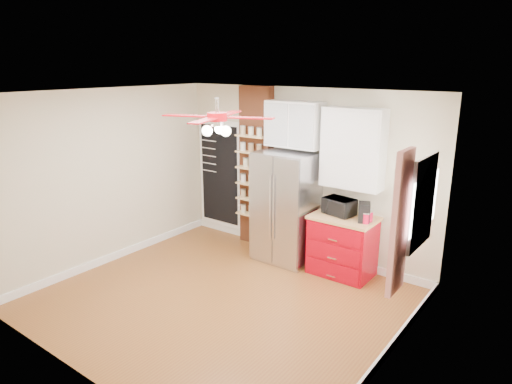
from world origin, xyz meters
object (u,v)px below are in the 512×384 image
Objects in this scene: ceiling_fan at (217,117)px; canister_left at (366,218)px; toaster_oven at (339,206)px; pantry_jar_oats at (246,162)px; coffee_maker at (364,212)px; fridge at (286,207)px; red_cabinet at (342,245)px.

ceiling_fan is 2.52m from canister_left.
ceiling_fan is 3.14× the size of toaster_oven.
pantry_jar_oats is at bearing -171.48° from toaster_oven.
fridge is at bearing 156.64° from coffee_maker.
pantry_jar_oats is (-1.78, 0.07, 0.42)m from toaster_oven.
red_cabinet is (0.97, 0.05, -0.42)m from fridge.
red_cabinet is 6.68× the size of pantry_jar_oats.
toaster_oven is 1.63× the size of coffee_maker.
pantry_jar_oats is (-0.92, 0.16, 0.57)m from fridge.
toaster_oven is 3.16× the size of pantry_jar_oats.
toaster_oven is (0.81, 1.73, -1.40)m from ceiling_fan.
pantry_jar_oats is at bearing 176.54° from red_cabinet.
canister_left is at bearing -68.39° from coffee_maker.
toaster_oven is at bearing 157.22° from red_cabinet.
coffee_maker is at bearing 135.95° from canister_left.
ceiling_fan is at bearing -104.40° from toaster_oven.
toaster_oven is 3.10× the size of canister_left.
fridge is 6.40× the size of coffee_maker.
coffee_maker is 2.25m from pantry_jar_oats.
fridge reaches higher than canister_left.
fridge is 12.43× the size of pantry_jar_oats.
coffee_maker reaches higher than toaster_oven.
fridge reaches higher than red_cabinet.
fridge is 3.93× the size of toaster_oven.
fridge is at bearing -162.87° from toaster_oven.
red_cabinet is at bearing -12.08° from toaster_oven.
ceiling_fan is 9.76× the size of canister_left.
ceiling_fan is (0.05, -1.63, 1.55)m from fridge.
coffee_maker is 1.94× the size of pantry_jar_oats.
pantry_jar_oats is (-2.26, 0.20, 0.47)m from canister_left.
ceiling_fan is 2.49m from coffee_maker.
coffee_maker is at bearing 0.72° from toaster_oven.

